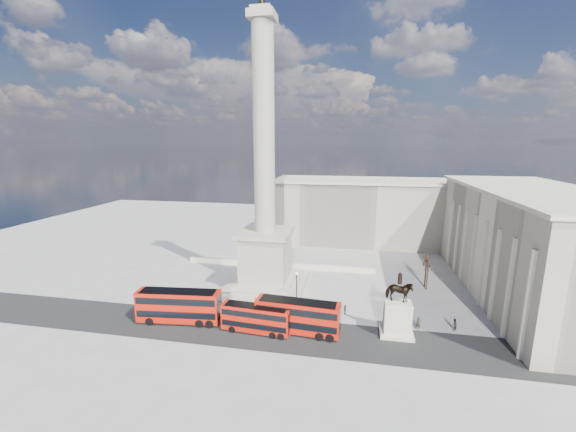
% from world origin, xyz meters
% --- Properties ---
extents(ground, '(180.00, 180.00, 0.00)m').
position_xyz_m(ground, '(0.00, 0.00, 0.00)').
color(ground, '#A3A09B').
rests_on(ground, ground).
extents(asphalt_road, '(120.00, 9.00, 0.01)m').
position_xyz_m(asphalt_road, '(5.00, -10.00, 0.00)').
color(asphalt_road, '#272727').
rests_on(asphalt_road, ground).
extents(nelsons_column, '(14.00, 14.00, 49.85)m').
position_xyz_m(nelsons_column, '(0.00, 5.00, 12.92)').
color(nelsons_column, '#ADA490').
rests_on(nelsons_column, ground).
extents(balustrade_wall, '(40.00, 0.60, 1.10)m').
position_xyz_m(balustrade_wall, '(0.00, 16.00, 0.55)').
color(balustrade_wall, beige).
rests_on(balustrade_wall, ground).
extents(building_east, '(19.00, 46.00, 18.60)m').
position_xyz_m(building_east, '(45.00, 10.00, 9.32)').
color(building_east, beige).
rests_on(building_east, ground).
extents(building_northeast, '(51.00, 17.00, 16.60)m').
position_xyz_m(building_northeast, '(20.00, 40.00, 8.32)').
color(building_northeast, beige).
rests_on(building_northeast, ground).
extents(red_bus_a, '(12.38, 3.97, 4.93)m').
position_xyz_m(red_bus_a, '(-9.40, -9.44, 2.59)').
color(red_bus_a, red).
rests_on(red_bus_a, ground).
extents(red_bus_b, '(9.87, 3.01, 3.94)m').
position_xyz_m(red_bus_b, '(2.45, -10.07, 2.07)').
color(red_bus_b, red).
rests_on(red_bus_b, ground).
extents(red_bus_c, '(11.88, 3.54, 4.75)m').
position_xyz_m(red_bus_c, '(8.18, -9.17, 2.49)').
color(red_bus_c, red).
rests_on(red_bus_c, ground).
extents(victorian_lamp, '(0.51, 0.51, 5.93)m').
position_xyz_m(victorian_lamp, '(6.68, -1.35, 3.49)').
color(victorian_lamp, black).
rests_on(victorian_lamp, ground).
extents(equestrian_statue, '(4.46, 3.34, 9.16)m').
position_xyz_m(equestrian_statue, '(21.59, -7.30, 3.23)').
color(equestrian_statue, beige).
rests_on(equestrian_statue, ground).
extents(bare_tree_near, '(1.63, 1.63, 7.13)m').
position_xyz_m(bare_tree_near, '(37.20, -9.10, 5.62)').
color(bare_tree_near, '#332319').
rests_on(bare_tree_near, ground).
extents(bare_tree_mid, '(1.58, 1.58, 5.99)m').
position_xyz_m(bare_tree_mid, '(28.64, 9.63, 4.72)').
color(bare_tree_mid, '#332319').
rests_on(bare_tree_mid, ground).
extents(bare_tree_far, '(1.65, 1.65, 6.74)m').
position_xyz_m(bare_tree_far, '(28.58, 10.89, 5.31)').
color(bare_tree_far, '#332319').
rests_on(bare_tree_far, ground).
extents(pedestrian_walking, '(0.74, 0.52, 1.94)m').
position_xyz_m(pedestrian_walking, '(24.80, -5.18, 0.97)').
color(pedestrian_walking, black).
rests_on(pedestrian_walking, ground).
extents(pedestrian_standing, '(1.08, 1.06, 1.75)m').
position_xyz_m(pedestrian_standing, '(29.77, -4.40, 0.88)').
color(pedestrian_standing, black).
rests_on(pedestrian_standing, ground).
extents(pedestrian_crossing, '(0.57, 0.97, 1.55)m').
position_xyz_m(pedestrian_crossing, '(14.47, -2.59, 0.78)').
color(pedestrian_crossing, black).
rests_on(pedestrian_crossing, ground).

